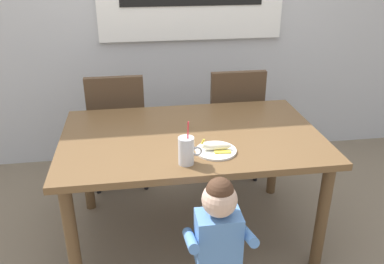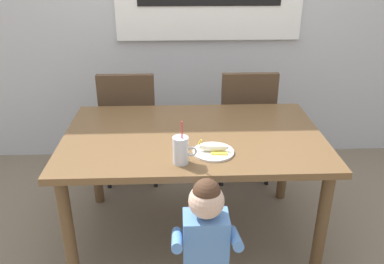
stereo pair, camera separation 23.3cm
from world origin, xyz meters
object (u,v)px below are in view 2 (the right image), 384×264
(milk_cup, at_px, (181,152))
(peeled_banana, at_px, (214,148))
(dining_table, at_px, (193,147))
(dining_chair_left, at_px, (130,121))
(dining_chair_right, at_px, (245,120))
(toddler_standing, at_px, (206,235))
(snack_plate, at_px, (213,152))

(milk_cup, distance_m, peeled_banana, 0.22)
(peeled_banana, bearing_deg, dining_table, 112.58)
(dining_chair_left, relative_size, dining_chair_right, 1.00)
(peeled_banana, bearing_deg, dining_chair_left, 120.79)
(dining_chair_right, relative_size, peeled_banana, 5.54)
(dining_chair_right, bearing_deg, dining_table, 57.91)
(toddler_standing, bearing_deg, peeled_banana, 80.21)
(milk_cup, bearing_deg, dining_chair_left, 110.06)
(dining_chair_right, bearing_deg, milk_cup, 63.80)
(toddler_standing, distance_m, peeled_banana, 0.50)
(dining_chair_right, distance_m, milk_cup, 1.23)
(dining_table, bearing_deg, snack_plate, -67.99)
(dining_chair_left, height_order, dining_chair_right, same)
(milk_cup, xyz_separation_m, snack_plate, (0.18, 0.11, -0.06))
(dining_table, bearing_deg, dining_chair_right, 57.91)
(dining_chair_right, distance_m, snack_plate, 1.05)
(milk_cup, bearing_deg, dining_table, 77.41)
(toddler_standing, bearing_deg, dining_chair_left, 110.01)
(dining_table, relative_size, dining_chair_left, 1.64)
(dining_table, height_order, peeled_banana, peeled_banana)
(dining_table, xyz_separation_m, peeled_banana, (0.10, -0.25, 0.12))
(toddler_standing, bearing_deg, dining_table, 92.78)
(peeled_banana, bearing_deg, toddler_standing, -99.79)
(dining_table, distance_m, snack_plate, 0.29)
(dining_chair_left, height_order, milk_cup, milk_cup)
(milk_cup, relative_size, peeled_banana, 1.45)
(toddler_standing, relative_size, milk_cup, 3.34)
(toddler_standing, xyz_separation_m, milk_cup, (-0.11, 0.31, 0.30))
(dining_chair_left, xyz_separation_m, dining_chair_right, (0.92, -0.00, 0.00))
(milk_cup, bearing_deg, toddler_standing, -70.14)
(snack_plate, distance_m, peeled_banana, 0.03)
(milk_cup, distance_m, snack_plate, 0.22)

